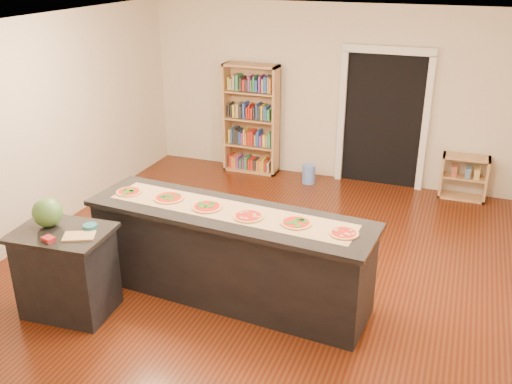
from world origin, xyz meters
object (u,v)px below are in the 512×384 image
at_px(kitchen_island, 229,254).
at_px(low_shelf, 464,177).
at_px(watermelon, 47,212).
at_px(side_counter, 67,271).
at_px(bookshelf, 251,119).
at_px(waste_bin, 309,174).

distance_m(kitchen_island, low_shelf, 4.38).
bearing_deg(watermelon, side_counter, -16.70).
bearing_deg(low_shelf, bookshelf, -179.72).
relative_size(kitchen_island, waste_bin, 10.09).
relative_size(bookshelf, watermelon, 6.06).
xyz_separation_m(low_shelf, watermelon, (-3.91, -4.52, 0.75)).
relative_size(kitchen_island, low_shelf, 4.54).
distance_m(side_counter, bookshelf, 4.59).
height_order(kitchen_island, watermelon, watermelon).
distance_m(kitchen_island, side_counter, 1.68).
bearing_deg(kitchen_island, low_shelf, 63.00).
bearing_deg(bookshelf, low_shelf, 0.28).
xyz_separation_m(kitchen_island, side_counter, (-1.45, -0.84, -0.04)).
height_order(low_shelf, waste_bin, low_shelf).
bearing_deg(side_counter, kitchen_island, 25.80).
bearing_deg(low_shelf, side_counter, -129.17).
xyz_separation_m(waste_bin, watermelon, (-1.55, -4.30, 0.93)).
bearing_deg(waste_bin, low_shelf, 5.30).
bearing_deg(low_shelf, kitchen_island, -121.36).
bearing_deg(watermelon, low_shelf, 49.13).
bearing_deg(low_shelf, waste_bin, -174.70).
xyz_separation_m(bookshelf, low_shelf, (3.45, 0.02, -0.57)).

